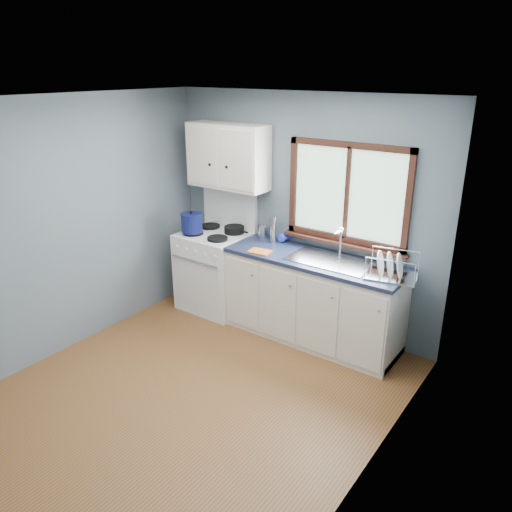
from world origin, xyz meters
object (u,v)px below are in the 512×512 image
Objects in this scene: gas_range at (215,268)px; skillet at (234,228)px; base_cabinets at (313,303)px; stockpot at (192,223)px; thermos at (273,230)px; utensil_crock at (263,231)px; dish_rack at (391,270)px; sink at (330,267)px.

gas_range is 3.74× the size of skillet.
stockpot is (-1.48, -0.19, 0.66)m from base_cabinets.
skillet is at bearing -179.97° from thermos.
utensil_crock is 0.71× the size of dish_rack.
gas_range is 4.60× the size of thermos.
utensil_crock is at bearing 159.54° from dish_rack.
base_cabinets is 3.61× the size of dish_rack.
skillet is (-1.31, 0.13, 0.12)m from sink.
base_cabinets is 0.99m from utensil_crock.
utensil_crock reaches higher than base_cabinets.
base_cabinets is at bearing 4.66° from skillet.
dish_rack is at bearing -0.29° from gas_range.
utensil_crock is (-0.96, 0.20, 0.14)m from sink.
stockpot is at bearing -172.59° from base_cabinets.
thermos is (0.89, 0.33, -0.00)m from stockpot.
sink is 2.31× the size of utensil_crock.
gas_range reaches higher than stockpot.
gas_range is 0.54m from skillet.
base_cabinets is 6.13× the size of stockpot.
gas_range reaches higher than utensil_crock.
gas_range is 3.73× the size of utensil_crock.
sink is at bearing 0.71° from gas_range.
dish_rack is (1.58, -0.23, -0.01)m from utensil_crock.
dish_rack is (2.11, -0.01, 0.49)m from gas_range.
thermos is at bearing 11.37° from skillet.
skillet is 1.00× the size of utensil_crock.
stockpot is at bearing -159.88° from thermos.
utensil_crock is (0.35, 0.07, 0.01)m from skillet.
gas_range reaches higher than sink.
stockpot is 1.02× the size of thermos.
sink is at bearing 5.56° from skillet.
utensil_crock reaches higher than dish_rack.
stockpot reaches higher than base_cabinets.
skillet is at bearing 42.48° from stockpot.
base_cabinets is 5.08× the size of utensil_crock.
sink is at bearing -0.13° from base_cabinets.
skillet is at bearing 40.64° from gas_range.
base_cabinets is 0.99m from dish_rack.
gas_range is at bearing -128.02° from skillet.
utensil_crock is at bearing 165.30° from base_cabinets.
base_cabinets is 6.26× the size of thermos.
stockpot is at bearing -150.71° from utensil_crock.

